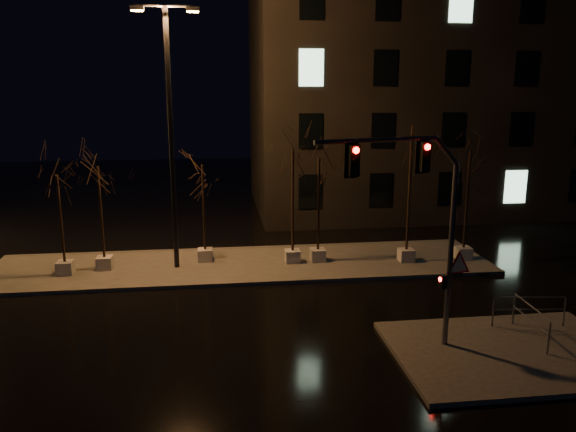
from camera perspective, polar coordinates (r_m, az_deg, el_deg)
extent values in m
plane|color=black|center=(19.62, -3.62, -10.55)|extent=(90.00, 90.00, 0.00)
cube|color=#4A4842|center=(25.21, -4.53, -4.96)|extent=(22.00, 5.00, 0.15)
cube|color=#4A4842|center=(18.52, 21.66, -12.74)|extent=(7.00, 5.00, 0.15)
cube|color=black|center=(38.99, 15.79, 12.05)|extent=(25.00, 12.00, 15.00)
cube|color=beige|center=(25.41, -21.69, -4.89)|extent=(0.65, 0.65, 0.55)
cylinder|color=black|center=(24.87, -22.09, -0.26)|extent=(0.11, 0.11, 3.67)
cube|color=beige|center=(25.51, -18.11, -4.54)|extent=(0.65, 0.65, 0.55)
cylinder|color=black|center=(24.95, -18.47, 0.36)|extent=(0.11, 0.11, 3.92)
cube|color=beige|center=(25.64, -8.40, -3.93)|extent=(0.65, 0.65, 0.55)
cylinder|color=black|center=(25.09, -8.57, 0.84)|extent=(0.11, 0.11, 3.81)
cube|color=beige|center=(25.19, 0.47, -4.09)|extent=(0.65, 0.65, 0.55)
cylinder|color=black|center=(24.56, 0.48, 1.65)|extent=(0.11, 0.11, 4.59)
cube|color=beige|center=(25.40, 3.05, -3.96)|extent=(0.65, 0.65, 0.55)
cylinder|color=black|center=(24.82, 3.11, 1.20)|extent=(0.11, 0.11, 4.12)
cube|color=beige|center=(25.90, 11.91, -3.90)|extent=(0.65, 0.65, 0.55)
cylinder|color=black|center=(25.20, 12.23, 2.70)|extent=(0.11, 0.11, 5.50)
cube|color=beige|center=(26.90, 17.36, -3.59)|extent=(0.65, 0.65, 0.55)
cylinder|color=black|center=(26.32, 17.73, 1.57)|extent=(0.11, 0.11, 4.39)
cylinder|color=#56595D|center=(17.28, 16.16, -4.05)|extent=(0.17, 0.17, 5.53)
cylinder|color=#56595D|center=(15.13, 9.09, 7.63)|extent=(3.60, 1.05, 0.13)
cube|color=black|center=(16.01, 13.70, 5.88)|extent=(0.32, 0.27, 0.83)
cube|color=black|center=(14.84, 6.68, 5.63)|extent=(0.32, 0.27, 0.83)
cube|color=black|center=(17.39, 15.48, -6.46)|extent=(0.24, 0.21, 0.41)
cone|color=red|center=(17.50, 16.91, -4.84)|extent=(0.93, 0.27, 0.96)
sphere|color=#FF0C07|center=(16.65, 16.88, 6.91)|extent=(0.17, 0.17, 0.17)
cylinder|color=black|center=(23.98, -11.77, 7.27)|extent=(0.22, 0.22, 10.79)
cylinder|color=black|center=(24.07, -12.40, 20.14)|extent=(2.38, 0.15, 0.11)
cube|color=orange|center=(24.14, -15.09, 19.60)|extent=(0.55, 0.31, 0.22)
cube|color=orange|center=(24.02, -9.65, 19.88)|extent=(0.55, 0.31, 0.22)
cylinder|color=#56595D|center=(19.78, 20.10, -9.19)|extent=(0.05, 0.05, 0.96)
cylinder|color=#56595D|center=(20.70, 26.26, -8.77)|extent=(0.05, 0.05, 0.96)
cylinder|color=#56595D|center=(20.02, 23.39, -7.57)|extent=(2.33, 0.33, 0.04)
cylinder|color=#56595D|center=(20.17, 23.28, -8.71)|extent=(2.33, 0.33, 0.04)
cylinder|color=#56595D|center=(18.44, 24.97, -11.23)|extent=(0.06, 0.06, 0.99)
cylinder|color=#56595D|center=(20.22, 21.94, -8.80)|extent=(0.06, 0.06, 0.99)
cylinder|color=#56595D|center=(19.12, 23.53, -8.44)|extent=(0.16, 2.20, 0.04)
cylinder|color=#56595D|center=(19.28, 23.41, -9.66)|extent=(0.16, 2.20, 0.04)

